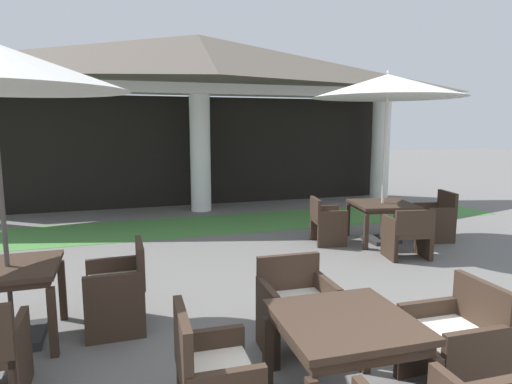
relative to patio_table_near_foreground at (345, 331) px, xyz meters
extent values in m
cylinder|color=white|center=(0.44, 7.88, 0.76)|extent=(0.49, 0.49, 2.77)
cylinder|color=white|center=(5.41, 7.88, 0.76)|extent=(0.49, 0.49, 2.77)
cube|color=white|center=(0.44, 7.88, 2.27)|extent=(10.74, 0.70, 0.24)
pyramid|color=#665B51|center=(0.44, 7.88, 2.94)|extent=(11.14, 2.98, 1.12)
cube|color=black|center=(0.44, 8.78, 0.76)|extent=(10.54, 0.16, 2.77)
cube|color=#47843D|center=(0.44, 6.25, -0.62)|extent=(12.94, 1.84, 0.01)
cube|color=#38281E|center=(0.00, 0.00, 0.08)|extent=(0.96, 0.96, 0.05)
cube|color=#38281E|center=(0.00, 0.00, 0.01)|extent=(0.88, 0.88, 0.09)
cube|color=#38281E|center=(-0.42, 0.44, -0.33)|extent=(0.07, 0.07, 0.59)
cube|color=#38281E|center=(0.44, 0.42, -0.33)|extent=(0.07, 0.07, 0.59)
cube|color=#38281E|center=(0.03, 0.91, -0.20)|extent=(0.63, 0.56, 0.07)
cube|color=silver|center=(0.03, 0.91, -0.14)|extent=(0.58, 0.51, 0.05)
cube|color=#38281E|center=(0.03, 1.16, 0.03)|extent=(0.62, 0.08, 0.39)
cube|color=#38281E|center=(0.31, 0.90, -0.29)|extent=(0.08, 0.54, 0.66)
cube|color=#38281E|center=(-0.26, 0.91, -0.29)|extent=(0.08, 0.54, 0.66)
cube|color=#38281E|center=(0.30, 0.66, -0.43)|extent=(0.06, 0.06, 0.39)
cube|color=#38281E|center=(-0.26, 0.67, -0.43)|extent=(0.06, 0.06, 0.39)
cube|color=#38281E|center=(0.31, 1.14, -0.43)|extent=(0.06, 0.06, 0.39)
cube|color=#38281E|center=(-0.25, 1.16, -0.43)|extent=(0.06, 0.06, 0.39)
cube|color=#38281E|center=(-0.91, 0.03, -0.22)|extent=(0.51, 0.61, 0.07)
cube|color=silver|center=(-0.91, 0.03, -0.16)|extent=(0.46, 0.56, 0.05)
cube|color=#38281E|center=(-1.13, 0.03, 0.04)|extent=(0.08, 0.60, 0.46)
cube|color=#38281E|center=(-0.90, 0.30, -0.31)|extent=(0.49, 0.07, 0.63)
cube|color=#38281E|center=(-0.68, 0.29, -0.44)|extent=(0.06, 0.06, 0.37)
cube|color=#38281E|center=(0.91, -0.03, -0.20)|extent=(0.59, 0.60, 0.07)
cube|color=silver|center=(0.91, -0.03, -0.14)|extent=(0.55, 0.55, 0.05)
cube|color=#38281E|center=(1.18, -0.03, 0.04)|extent=(0.08, 0.58, 0.41)
cube|color=#38281E|center=(0.90, -0.30, -0.31)|extent=(0.58, 0.08, 0.64)
cube|color=#38281E|center=(0.91, 0.25, -0.31)|extent=(0.58, 0.08, 0.64)
cube|color=#38281E|center=(0.65, 0.24, -0.43)|extent=(0.06, 0.06, 0.39)
cube|color=#38281E|center=(1.16, -0.30, -0.43)|extent=(0.06, 0.06, 0.39)
cube|color=#38281E|center=(1.18, 0.23, -0.43)|extent=(0.06, 0.06, 0.39)
cube|color=#38281E|center=(-2.50, 1.88, 0.11)|extent=(0.89, 0.89, 0.05)
cube|color=#38281E|center=(-2.50, 1.88, 0.05)|extent=(0.82, 0.82, 0.06)
cube|color=#38281E|center=(-2.09, 1.48, -0.30)|extent=(0.07, 0.07, 0.65)
cube|color=#38281E|center=(-2.09, 2.29, -0.30)|extent=(0.07, 0.07, 0.65)
cube|color=#2D2D2D|center=(-2.50, 1.88, -0.58)|extent=(0.55, 0.55, 0.09)
cylinder|color=#4C4742|center=(-2.50, 1.88, 0.64)|extent=(0.04, 0.04, 2.54)
cube|color=#38281E|center=(-2.24, 0.94, -0.32)|extent=(0.06, 0.55, 0.61)
cube|color=#38281E|center=(-2.25, 1.19, -0.45)|extent=(0.06, 0.06, 0.35)
cube|color=#38281E|center=(-1.56, 1.89, -0.19)|extent=(0.56, 0.60, 0.07)
cube|color=silver|center=(-1.56, 1.89, -0.13)|extent=(0.52, 0.55, 0.05)
cube|color=#38281E|center=(-1.30, 1.89, 0.05)|extent=(0.06, 0.60, 0.42)
cube|color=#38281E|center=(-1.56, 1.61, -0.29)|extent=(0.56, 0.06, 0.67)
cube|color=#38281E|center=(-1.56, 2.17, -0.29)|extent=(0.56, 0.06, 0.67)
cube|color=#38281E|center=(-1.81, 1.61, -0.43)|extent=(0.06, 0.06, 0.40)
cube|color=#38281E|center=(-1.81, 2.16, -0.43)|extent=(0.06, 0.06, 0.40)
cube|color=#38281E|center=(-1.30, 1.62, -0.43)|extent=(0.06, 0.06, 0.40)
cube|color=#38281E|center=(-1.31, 2.16, -0.43)|extent=(0.06, 0.06, 0.40)
cube|color=#38281E|center=(2.97, 4.03, 0.05)|extent=(1.17, 1.17, 0.05)
cube|color=#38281E|center=(2.97, 4.03, 0.00)|extent=(1.08, 1.08, 0.06)
cube|color=#38281E|center=(2.42, 3.66, -0.33)|extent=(0.08, 0.08, 0.60)
cube|color=#38281E|center=(3.34, 3.49, -0.33)|extent=(0.08, 0.08, 0.60)
cube|color=#38281E|center=(2.59, 4.58, -0.33)|extent=(0.08, 0.08, 0.60)
cube|color=#38281E|center=(3.52, 4.41, -0.33)|extent=(0.08, 0.08, 0.60)
cube|color=#2D2D2D|center=(2.97, 4.03, -0.59)|extent=(0.52, 0.52, 0.07)
cylinder|color=beige|center=(2.97, 4.03, 0.72)|extent=(0.06, 0.06, 2.68)
cone|color=white|center=(2.97, 4.03, 2.09)|extent=(2.57, 2.57, 0.39)
sphere|color=beige|center=(2.97, 4.03, 2.32)|extent=(0.06, 0.06, 0.06)
cube|color=#38281E|center=(3.93, 3.85, -0.21)|extent=(0.62, 0.67, 0.07)
cube|color=silver|center=(3.93, 3.85, -0.15)|extent=(0.57, 0.62, 0.05)
cube|color=#38281E|center=(4.17, 3.81, 0.04)|extent=(0.17, 0.59, 0.43)
cube|color=#38281E|center=(3.88, 3.59, -0.31)|extent=(0.52, 0.15, 0.64)
cube|color=#38281E|center=(3.98, 4.12, -0.31)|extent=(0.52, 0.15, 0.64)
cube|color=#38281E|center=(3.65, 3.64, -0.43)|extent=(0.07, 0.07, 0.38)
cube|color=#38281E|center=(3.75, 4.16, -0.43)|extent=(0.07, 0.07, 0.38)
cube|color=#38281E|center=(4.11, 3.55, -0.43)|extent=(0.07, 0.07, 0.38)
cube|color=#38281E|center=(4.21, 4.07, -0.43)|extent=(0.07, 0.07, 0.38)
cube|color=#38281E|center=(2.79, 3.07, -0.23)|extent=(0.70, 0.61, 0.07)
cube|color=silver|center=(2.79, 3.07, -0.17)|extent=(0.64, 0.56, 0.05)
cube|color=#38281E|center=(2.75, 2.84, -0.01)|extent=(0.61, 0.17, 0.38)
cube|color=#38281E|center=(2.51, 3.12, -0.30)|extent=(0.15, 0.51, 0.65)
cube|color=#38281E|center=(3.07, 3.02, -0.30)|extent=(0.15, 0.51, 0.65)
cube|color=#38281E|center=(2.56, 3.34, -0.45)|extent=(0.07, 0.07, 0.36)
cube|color=#38281E|center=(3.11, 3.24, -0.45)|extent=(0.07, 0.07, 0.36)
cube|color=#38281E|center=(2.48, 2.90, -0.45)|extent=(0.07, 0.07, 0.36)
cube|color=#38281E|center=(3.02, 2.80, -0.45)|extent=(0.07, 0.07, 0.36)
cube|color=#38281E|center=(2.01, 4.21, -0.21)|extent=(0.61, 0.65, 0.07)
cube|color=silver|center=(2.01, 4.21, -0.15)|extent=(0.56, 0.59, 0.05)
cube|color=#38281E|center=(1.78, 4.26, 0.00)|extent=(0.16, 0.56, 0.36)
cube|color=#38281E|center=(2.06, 4.47, -0.31)|extent=(0.51, 0.15, 0.63)
cube|color=#38281E|center=(1.96, 3.96, -0.31)|extent=(0.51, 0.15, 0.63)
cube|color=#38281E|center=(2.28, 4.42, -0.44)|extent=(0.07, 0.07, 0.38)
cube|color=#38281E|center=(2.19, 3.92, -0.44)|extent=(0.07, 0.07, 0.38)
cube|color=#38281E|center=(1.83, 4.50, -0.44)|extent=(0.07, 0.07, 0.38)
cube|color=#38281E|center=(1.74, 4.01, -0.44)|extent=(0.07, 0.07, 0.38)
camera|label=1|loc=(-1.48, -2.59, 1.43)|focal=30.91mm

